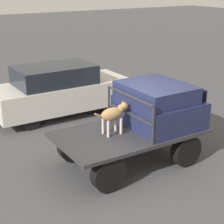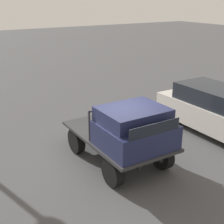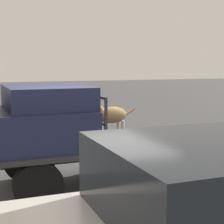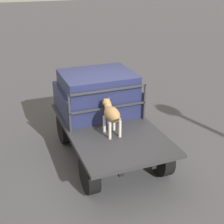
# 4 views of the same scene
# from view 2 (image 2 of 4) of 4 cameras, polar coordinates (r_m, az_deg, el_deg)

# --- Properties ---
(ground_plane) EXTENTS (80.00, 80.00, 0.00)m
(ground_plane) POSITION_cam_2_polar(r_m,az_deg,el_deg) (9.28, 0.94, -8.65)
(ground_plane) COLOR #474749
(flatbed_truck) EXTENTS (3.40, 1.93, 0.82)m
(flatbed_truck) POSITION_cam_2_polar(r_m,az_deg,el_deg) (9.01, 0.97, -5.42)
(flatbed_truck) COLOR black
(flatbed_truck) RESTS_ON ground
(truck_cab) EXTENTS (1.59, 1.81, 1.01)m
(truck_cab) POSITION_cam_2_polar(r_m,az_deg,el_deg) (8.09, 4.12, -3.00)
(truck_cab) COLOR #1E2347
(truck_cab) RESTS_ON flatbed_truck
(truck_headboard) EXTENTS (0.04, 1.81, 0.87)m
(truck_headboard) POSITION_cam_2_polar(r_m,az_deg,el_deg) (8.69, 0.97, -0.60)
(truck_headboard) COLOR #2D2D30
(truck_headboard) RESTS_ON flatbed_truck
(dog) EXTENTS (0.90, 0.30, 0.73)m
(dog) POSITION_cam_2_polar(r_m,az_deg,el_deg) (9.06, 0.17, -0.43)
(dog) COLOR beige
(dog) RESTS_ON flatbed_truck
(parked_sedan) EXTENTS (4.34, 1.71, 1.62)m
(parked_sedan) POSITION_cam_2_polar(r_m,az_deg,el_deg) (11.35, 18.30, 0.34)
(parked_sedan) COLOR black
(parked_sedan) RESTS_ON ground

